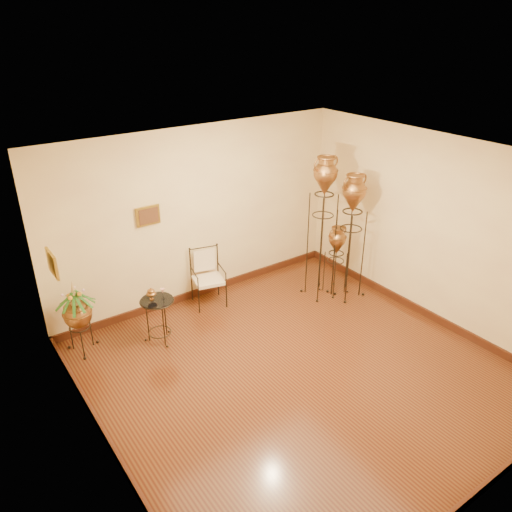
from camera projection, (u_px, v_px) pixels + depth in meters
ground at (297, 371)px, 6.57m from camera, size 5.00×5.00×0.00m
room_shell at (302, 252)px, 5.81m from camera, size 5.02×5.02×2.81m
amphora_tall at (322, 227)px, 7.88m from camera, size 0.50×0.50×2.37m
amphora_mid at (350, 236)px, 7.93m from camera, size 0.51×0.51×2.10m
amphora_short at (336, 260)px, 8.20m from camera, size 0.42×0.42×1.20m
planter_urn at (77, 312)px, 6.71m from camera, size 0.72×0.72×1.12m
armchair at (208, 278)px, 7.91m from camera, size 0.62×0.59×0.93m
side_table at (159, 319)px, 7.04m from camera, size 0.54×0.54×0.85m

